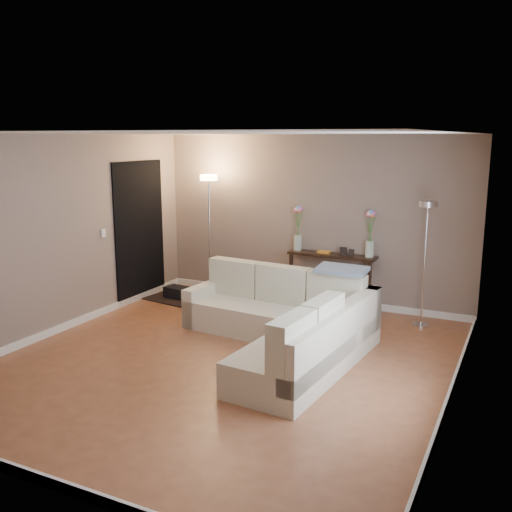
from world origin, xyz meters
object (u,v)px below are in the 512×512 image
at_px(floor_lamp_lit, 209,211).
at_px(floor_lamp_unlit, 426,239).
at_px(console_table, 327,276).
at_px(sectional_sofa, 287,323).

relative_size(floor_lamp_lit, floor_lamp_unlit, 1.14).
bearing_deg(console_table, sectional_sofa, -85.19).
xyz_separation_m(console_table, floor_lamp_unlit, (1.50, -0.38, 0.76)).
relative_size(console_table, floor_lamp_lit, 0.69).
height_order(sectional_sofa, console_table, sectional_sofa).
distance_m(console_table, floor_lamp_unlit, 1.72).
distance_m(sectional_sofa, console_table, 1.98).
bearing_deg(floor_lamp_unlit, console_table, 165.94).
height_order(sectional_sofa, floor_lamp_lit, floor_lamp_lit).
xyz_separation_m(sectional_sofa, console_table, (-0.17, 1.96, 0.14)).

